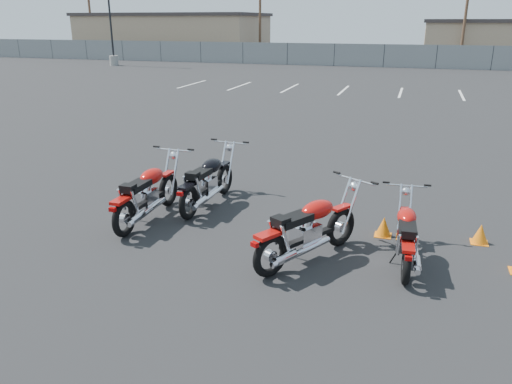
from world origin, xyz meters
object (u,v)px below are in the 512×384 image
(motorcycle_rear_red, at_px, (406,235))
(motorcycle_third_red, at_px, (308,229))
(motorcycle_second_black, at_px, (208,181))
(motorcycle_front_red, at_px, (148,194))

(motorcycle_rear_red, bearing_deg, motorcycle_third_red, -165.02)
(motorcycle_second_black, relative_size, motorcycle_third_red, 1.04)
(motorcycle_front_red, distance_m, motorcycle_rear_red, 4.71)
(motorcycle_front_red, bearing_deg, motorcycle_second_black, 54.00)
(motorcycle_second_black, xyz_separation_m, motorcycle_rear_red, (3.93, -1.41, -0.06))
(motorcycle_front_red, xyz_separation_m, motorcycle_third_red, (3.24, -0.74, -0.00))
(motorcycle_second_black, distance_m, motorcycle_third_red, 3.05)
(motorcycle_third_red, distance_m, motorcycle_rear_red, 1.52)
(motorcycle_front_red, xyz_separation_m, motorcycle_second_black, (0.77, 1.07, -0.01))
(motorcycle_third_red, bearing_deg, motorcycle_front_red, 167.12)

